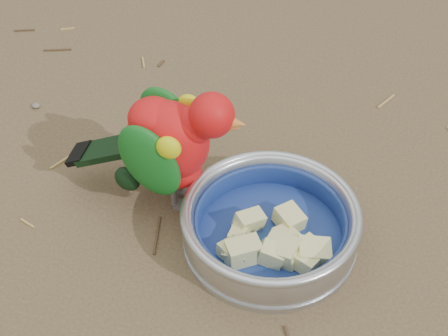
% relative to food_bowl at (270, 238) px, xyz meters
% --- Properties ---
extents(ground, '(60.00, 60.00, 0.00)m').
position_rel_food_bowl_xyz_m(ground, '(-0.11, 0.02, -0.01)').
color(ground, brown).
extents(food_bowl, '(0.23, 0.23, 0.02)m').
position_rel_food_bowl_xyz_m(food_bowl, '(0.00, 0.00, 0.00)').
color(food_bowl, '#B2B2BA').
rests_on(food_bowl, ground).
extents(bowl_wall, '(0.23, 0.23, 0.04)m').
position_rel_food_bowl_xyz_m(bowl_wall, '(0.00, 0.00, 0.03)').
color(bowl_wall, '#B2B2BA').
rests_on(bowl_wall, food_bowl).
extents(fruit_wedges, '(0.14, 0.14, 0.03)m').
position_rel_food_bowl_xyz_m(fruit_wedges, '(0.00, 0.00, 0.02)').
color(fruit_wedges, beige).
rests_on(fruit_wedges, food_bowl).
extents(lory_parrot, '(0.23, 0.11, 0.19)m').
position_rel_food_bowl_xyz_m(lory_parrot, '(-0.15, 0.05, 0.09)').
color(lory_parrot, red).
rests_on(lory_parrot, ground).
extents(ground_debris, '(0.90, 0.80, 0.01)m').
position_rel_food_bowl_xyz_m(ground_debris, '(-0.11, 0.08, -0.01)').
color(ground_debris, '#AE8B4B').
rests_on(ground_debris, ground).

